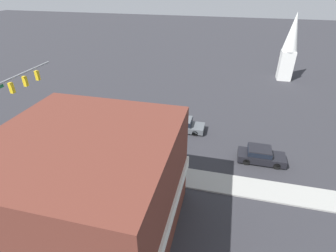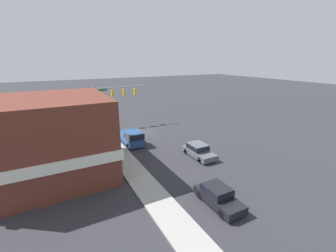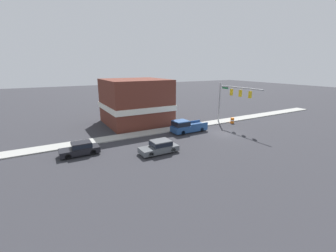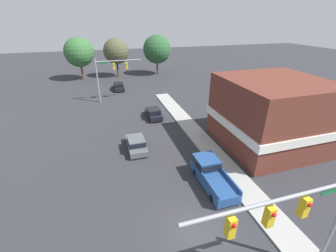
{
  "view_description": "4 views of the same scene",
  "coord_description": "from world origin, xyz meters",
  "px_view_note": "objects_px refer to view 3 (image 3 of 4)",
  "views": [
    {
      "loc": [
        22.85,
        16.25,
        15.06
      ],
      "look_at": [
        1.28,
        10.96,
        2.34
      ],
      "focal_mm": 28.0,
      "sensor_mm": 36.0,
      "label": 1
    },
    {
      "loc": [
        12.25,
        31.26,
        10.88
      ],
      "look_at": [
        -0.13,
        8.24,
        3.01
      ],
      "focal_mm": 24.0,
      "sensor_mm": 36.0,
      "label": 2
    },
    {
      "loc": [
        -23.8,
        23.06,
        9.71
      ],
      "look_at": [
        -0.51,
        9.78,
        2.56
      ],
      "focal_mm": 24.0,
      "sensor_mm": 36.0,
      "label": 3
    },
    {
      "loc": [
        -5.0,
        -9.79,
        13.43
      ],
      "look_at": [
        1.15,
        10.59,
        3.03
      ],
      "focal_mm": 24.0,
      "sensor_mm": 36.0,
      "label": 4
    }
  ],
  "objects_px": {
    "car_oncoming": "(80,148)",
    "construction_barrel": "(232,120)",
    "car_lead": "(160,146)",
    "pickup_truck_parked": "(186,126)"
  },
  "relations": [
    {
      "from": "car_oncoming",
      "to": "pickup_truck_parked",
      "type": "xyz_separation_m",
      "value": [
        1.51,
        -15.38,
        0.18
      ]
    },
    {
      "from": "car_lead",
      "to": "pickup_truck_parked",
      "type": "distance_m",
      "value": 9.14
    },
    {
      "from": "car_oncoming",
      "to": "construction_barrel",
      "type": "bearing_deg",
      "value": 94.79
    },
    {
      "from": "car_lead",
      "to": "pickup_truck_parked",
      "type": "bearing_deg",
      "value": -53.5
    },
    {
      "from": "car_oncoming",
      "to": "construction_barrel",
      "type": "height_order",
      "value": "car_oncoming"
    },
    {
      "from": "car_oncoming",
      "to": "construction_barrel",
      "type": "xyz_separation_m",
      "value": [
        2.15,
        -25.64,
        -0.28
      ]
    },
    {
      "from": "car_lead",
      "to": "car_oncoming",
      "type": "bearing_deg",
      "value": 64.0
    },
    {
      "from": "pickup_truck_parked",
      "to": "construction_barrel",
      "type": "distance_m",
      "value": 10.28
    },
    {
      "from": "car_lead",
      "to": "construction_barrel",
      "type": "distance_m",
      "value": 18.62
    },
    {
      "from": "car_lead",
      "to": "construction_barrel",
      "type": "height_order",
      "value": "car_lead"
    }
  ]
}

